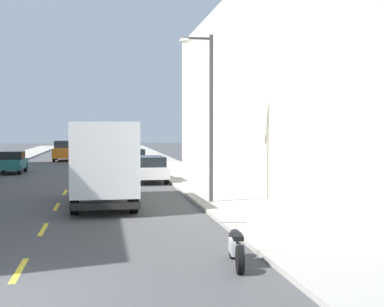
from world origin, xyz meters
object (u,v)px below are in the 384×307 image
at_px(parked_sedan_navy, 134,157).
at_px(parked_hatchback_teal, 11,162).
at_px(parked_hatchback_champagne, 128,151).
at_px(street_lamp, 207,105).
at_px(parked_wagon_white, 149,168).
at_px(parked_motorcycle, 236,247).
at_px(moving_orange_sedan, 64,150).
at_px(delivery_box_truck, 103,159).

distance_m(parked_sedan_navy, parked_hatchback_teal, 10.23).
bearing_deg(parked_hatchback_champagne, street_lamp, -87.52).
relative_size(parked_wagon_white, parked_hatchback_teal, 1.17).
height_order(parked_wagon_white, parked_hatchback_teal, same).
bearing_deg(parked_motorcycle, street_lamp, 83.06).
bearing_deg(parked_wagon_white, moving_orange_sedan, 105.42).
distance_m(street_lamp, delivery_box_truck, 4.69).
xyz_separation_m(parked_hatchback_champagne, parked_motorcycle, (0.37, -45.95, -0.35)).
relative_size(delivery_box_truck, parked_hatchback_champagne, 1.82).
bearing_deg(parked_wagon_white, parked_hatchback_champagne, 90.13).
distance_m(parked_hatchback_champagne, moving_orange_sedan, 7.13).
xyz_separation_m(parked_hatchback_champagne, moving_orange_sedan, (-6.18, -3.54, 0.23)).
height_order(delivery_box_truck, parked_hatchback_champagne, delivery_box_truck).
relative_size(parked_wagon_white, parked_motorcycle, 2.30).
xyz_separation_m(parked_wagon_white, parked_motorcycle, (0.31, -19.78, -0.39)).
xyz_separation_m(street_lamp, delivery_box_truck, (-4.14, 0.57, -2.13)).
bearing_deg(street_lamp, parked_motorcycle, -96.94).
distance_m(parked_wagon_white, moving_orange_sedan, 23.47).
bearing_deg(delivery_box_truck, parked_wagon_white, 74.33).
bearing_deg(parked_sedan_navy, street_lamp, -86.07).
bearing_deg(moving_orange_sedan, street_lamp, -76.63).
relative_size(street_lamp, delivery_box_truck, 0.91).
bearing_deg(street_lamp, moving_orange_sedan, 103.37).
bearing_deg(street_lamp, parked_wagon_white, 98.59).
bearing_deg(parked_wagon_white, parked_motorcycle, -89.10).
xyz_separation_m(moving_orange_sedan, parked_motorcycle, (6.55, -42.40, -0.58)).
height_order(parked_sedan_navy, parked_wagon_white, parked_wagon_white).
relative_size(delivery_box_truck, parked_motorcycle, 3.57).
distance_m(street_lamp, moving_orange_sedan, 33.63).
bearing_deg(delivery_box_truck, street_lamp, -7.78).
bearing_deg(parked_motorcycle, parked_hatchback_champagne, 90.46).
height_order(parked_wagon_white, moving_orange_sedan, moving_orange_sedan).
height_order(delivery_box_truck, parked_motorcycle, delivery_box_truck).
bearing_deg(delivery_box_truck, moving_orange_sedan, 96.42).
xyz_separation_m(street_lamp, moving_orange_sedan, (-7.75, 32.59, -3.02)).
distance_m(delivery_box_truck, parked_sedan_navy, 22.86).
bearing_deg(parked_wagon_white, parked_hatchback_teal, 137.82).
distance_m(street_lamp, parked_sedan_navy, 23.54).
bearing_deg(parked_wagon_white, delivery_box_truck, -105.67).
relative_size(delivery_box_truck, moving_orange_sedan, 1.53).
bearing_deg(parked_hatchback_champagne, parked_wagon_white, -89.87).
height_order(parked_hatchback_champagne, parked_hatchback_teal, same).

